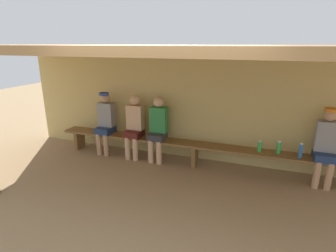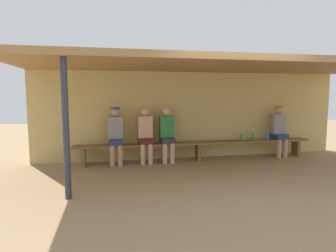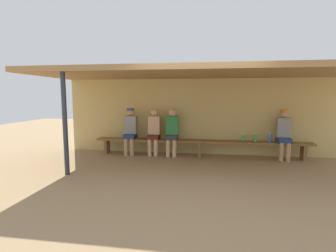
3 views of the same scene
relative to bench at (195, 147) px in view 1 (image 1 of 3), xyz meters
name	(u,v)px [view 1 (image 1 of 3)]	position (x,y,z in m)	size (l,w,h in m)	color
ground_plane	(169,208)	(0.00, -1.55, -0.39)	(24.00, 24.00, 0.00)	#9E7F59
back_wall	(202,107)	(0.00, 0.45, 0.71)	(8.00, 0.20, 2.20)	tan
dugout_roof	(185,49)	(0.00, -0.85, 1.87)	(8.00, 2.80, 0.12)	#9E7547
bench	(195,147)	(0.00, 0.00, 0.00)	(6.00, 0.36, 0.46)	brown
player_shirtless_tan	(326,144)	(2.22, 0.00, 0.36)	(0.34, 0.42, 1.34)	navy
player_in_white	(158,126)	(-0.79, 0.00, 0.34)	(0.34, 0.42, 1.34)	#333338
player_rightmost	(105,120)	(-2.02, 0.00, 0.36)	(0.34, 0.42, 1.34)	navy
player_leftmost	(134,124)	(-1.32, 0.00, 0.34)	(0.34, 0.42, 1.34)	#591E19
water_bottle_orange	(260,146)	(1.20, 0.01, 0.17)	(0.07, 0.07, 0.21)	green
water_bottle_green	(301,151)	(1.86, -0.05, 0.20)	(0.06, 0.06, 0.26)	blue
water_bottle_clear	(279,148)	(1.52, 0.03, 0.18)	(0.08, 0.08, 0.23)	green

